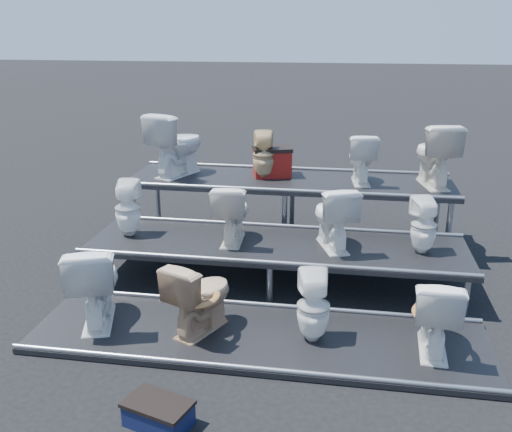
% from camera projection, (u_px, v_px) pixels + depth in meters
% --- Properties ---
extents(ground, '(80.00, 80.00, 0.00)m').
position_uv_depth(ground, '(276.00, 281.00, 6.51)').
color(ground, black).
rests_on(ground, ground).
extents(tier_front, '(4.20, 1.20, 0.06)m').
position_uv_depth(tier_front, '(257.00, 337.00, 5.28)').
color(tier_front, black).
rests_on(tier_front, ground).
extents(tier_mid, '(4.20, 1.20, 0.46)m').
position_uv_depth(tier_mid, '(276.00, 263.00, 6.43)').
color(tier_mid, black).
rests_on(tier_mid, ground).
extents(tier_back, '(4.20, 1.20, 0.86)m').
position_uv_depth(tier_back, '(289.00, 211.00, 7.59)').
color(tier_back, black).
rests_on(tier_back, ground).
extents(toilet_0, '(0.68, 0.90, 0.82)m').
position_uv_depth(toilet_0, '(95.00, 282.00, 5.38)').
color(toilet_0, white).
rests_on(toilet_0, tier_front).
extents(toilet_1, '(0.65, 0.80, 0.71)m').
position_uv_depth(toilet_1, '(200.00, 295.00, 5.24)').
color(toilet_1, tan).
rests_on(toilet_1, tier_front).
extents(toilet_2, '(0.34, 0.35, 0.66)m').
position_uv_depth(toilet_2, '(313.00, 306.00, 5.09)').
color(toilet_2, white).
rests_on(toilet_2, tier_front).
extents(toilet_3, '(0.44, 0.73, 0.72)m').
position_uv_depth(toilet_3, '(435.00, 313.00, 4.92)').
color(toilet_3, white).
rests_on(toilet_3, tier_front).
extents(toilet_4, '(0.32, 0.33, 0.65)m').
position_uv_depth(toilet_4, '(128.00, 208.00, 6.52)').
color(toilet_4, white).
rests_on(toilet_4, tier_mid).
extents(toilet_5, '(0.41, 0.68, 0.68)m').
position_uv_depth(toilet_5, '(232.00, 213.00, 6.33)').
color(toilet_5, white).
rests_on(toilet_5, tier_mid).
extents(toilet_6, '(0.60, 0.79, 0.71)m').
position_uv_depth(toilet_6, '(333.00, 216.00, 6.15)').
color(toilet_6, white).
rests_on(toilet_6, tier_mid).
extents(toilet_7, '(0.34, 0.34, 0.61)m').
position_uv_depth(toilet_7, '(424.00, 226.00, 6.02)').
color(toilet_7, white).
rests_on(toilet_7, tier_mid).
extents(toilet_8, '(0.75, 0.94, 0.84)m').
position_uv_depth(toilet_8, '(177.00, 144.00, 7.55)').
color(toilet_8, white).
rests_on(toilet_8, tier_back).
extents(toilet_9, '(0.32, 0.33, 0.62)m').
position_uv_depth(toilet_9, '(263.00, 155.00, 7.40)').
color(toilet_9, '#D3B67E').
rests_on(toilet_9, tier_back).
extents(toilet_10, '(0.41, 0.66, 0.64)m').
position_uv_depth(toilet_10, '(361.00, 158.00, 7.21)').
color(toilet_10, white).
rests_on(toilet_10, tier_back).
extents(toilet_11, '(0.58, 0.85, 0.80)m').
position_uv_depth(toilet_11, '(435.00, 154.00, 7.04)').
color(toilet_11, white).
rests_on(toilet_11, tier_back).
extents(red_crate, '(0.56, 0.49, 0.34)m').
position_uv_depth(red_crate, '(272.00, 163.00, 7.58)').
color(red_crate, maroon).
rests_on(red_crate, tier_back).
extents(step_stool, '(0.52, 0.40, 0.17)m').
position_uv_depth(step_stool, '(158.00, 415.00, 4.14)').
color(step_stool, '#0F1537').
rests_on(step_stool, ground).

